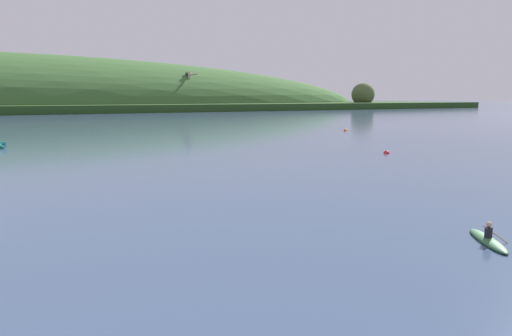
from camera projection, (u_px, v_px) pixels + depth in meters
The scene contains 4 objects.
dockside_crane at pixel (190, 93), 220.99m from camera, with size 3.53×10.37×17.87m.
canoe_with_paddler at pixel (488, 240), 20.30m from camera, with size 2.66×3.31×1.02m.
mooring_buoy_foreground at pixel (345, 131), 87.35m from camera, with size 0.66×0.66×0.74m.
mooring_buoy_off_fishing_boat at pixel (386, 153), 52.21m from camera, with size 0.68×0.68×0.76m.
Camera 1 is at (-22.21, 1.72, 6.23)m, focal length 32.93 mm.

